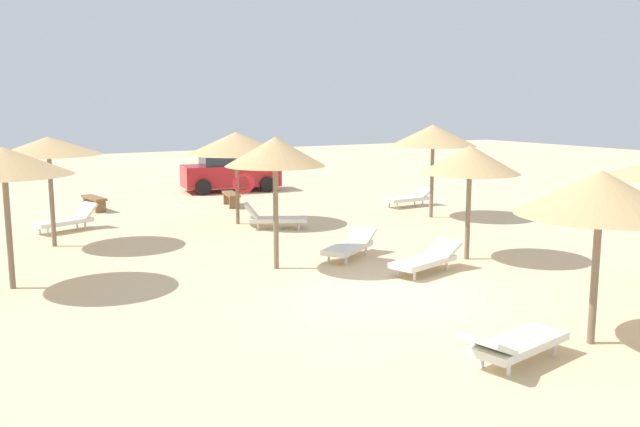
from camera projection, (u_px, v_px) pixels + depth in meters
The scene contains 17 objects.
ground_plane at pixel (395, 295), 13.52m from camera, with size 80.00×80.00×0.00m, color beige.
parasol_0 at pixel (236, 144), 20.91m from camera, with size 3.05×3.05×2.85m.
parasol_1 at pixel (600, 193), 10.43m from camera, with size 2.57×2.57×2.75m.
parasol_2 at pixel (48, 146), 17.61m from camera, with size 2.66×2.66×2.88m.
parasol_3 at pixel (470, 160), 16.19m from camera, with size 2.37×2.37×2.75m.
parasol_4 at pixel (433, 136), 22.09m from camera, with size 2.81×2.81×3.03m.
parasol_5 at pixel (275, 152), 15.22m from camera, with size 2.26×2.26×3.00m.
parasol_6 at pixel (4, 162), 13.57m from camera, with size 2.67×2.67×2.89m.
lounger_0 at pixel (274, 218), 20.44m from camera, with size 1.95×1.38×0.80m.
lounger_1 at pixel (514, 344), 9.92m from camera, with size 2.01×1.01×0.61m.
lounger_2 at pixel (67, 220), 20.12m from camera, with size 1.97×1.29×0.76m.
lounger_3 at pixel (427, 259), 15.22m from camera, with size 2.02×1.14×0.62m.
lounger_4 at pixel (409, 198), 24.79m from camera, with size 1.95×0.76×0.64m.
lounger_5 at pixel (350, 245), 16.67m from camera, with size 1.95×1.59×0.62m.
bench_0 at pixel (94, 201), 23.83m from camera, with size 0.63×1.54×0.49m.
bench_1 at pixel (231, 197), 24.79m from camera, with size 0.68×1.55×0.49m.
parked_car at pixel (230, 172), 28.90m from camera, with size 4.21×2.46×1.72m.
Camera 1 is at (-7.75, -10.63, 3.79)m, focal length 38.45 mm.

